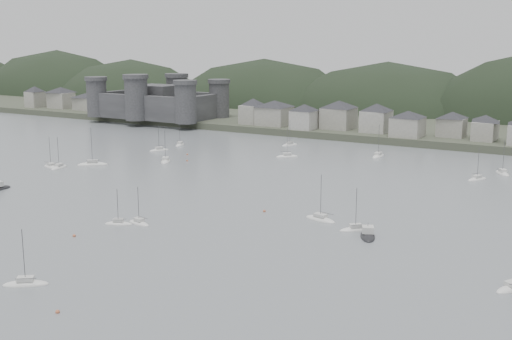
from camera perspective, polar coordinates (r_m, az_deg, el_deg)
The scene contains 7 objects.
ground at distance 121.84m, azimuth -18.53°, elevation -8.80°, with size 900.00×900.00×0.00m, color slate.
far_shore_land at distance 380.99m, azimuth 17.20°, elevation 4.97°, with size 900.00×250.00×3.00m, color #383D2D.
forested_ridge at distance 356.76m, azimuth 16.85°, elevation 2.51°, with size 851.55×103.94×102.57m.
castle at distance 329.25m, azimuth -8.74°, elevation 6.07°, with size 66.00×43.00×20.00m.
moored_fleet at distance 178.95m, azimuth -3.04°, elevation -1.75°, with size 253.02×176.51×13.67m.
motor_launch_near at distance 138.85m, azimuth 9.88°, elevation -5.75°, with size 6.31×9.04×4.03m.
mooring_buoys at distance 163.66m, azimuth -3.32°, elevation -3.01°, with size 164.53×122.63×0.70m.
Camera 1 is at (88.12, -73.57, 40.84)m, focal length 45.10 mm.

